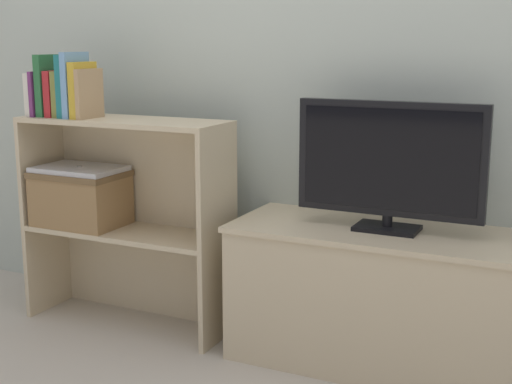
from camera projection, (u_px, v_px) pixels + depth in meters
The scene contains 17 objects.
ground_plane at pixel (239, 362), 2.62m from camera, with size 16.00×16.00×0.00m, color #BCB2A3.
wall_back at pixel (291, 30), 2.77m from camera, with size 10.00×0.05×2.40m.
tv_stand at pixel (384, 298), 2.55m from camera, with size 1.11×0.45×0.51m.
tv at pixel (389, 162), 2.44m from camera, with size 0.66×0.14×0.45m.
bookshelf_lower_tier at pixel (136, 259), 2.99m from camera, with size 0.87×0.29×0.40m.
bookshelf_upper_tier at pixel (133, 158), 2.90m from camera, with size 0.87×0.29×0.45m.
book_ivory at pixel (37, 94), 2.92m from camera, with size 0.03×0.13×0.17m.
book_plum at pixel (43, 94), 2.91m from camera, with size 0.02×0.15×0.18m.
book_forest at pixel (48, 86), 2.89m from camera, with size 0.03×0.13×0.25m.
book_crimson at pixel (56, 94), 2.88m from camera, with size 0.03×0.12×0.18m.
book_olive at pixel (63, 94), 2.87m from camera, with size 0.03×0.12×0.18m.
book_teal at pixel (69, 86), 2.85m from camera, with size 0.03×0.13×0.25m.
book_skyblue at pixel (76, 85), 2.83m from camera, with size 0.03×0.15×0.26m.
book_mustard at pixel (83, 90), 2.82m from camera, with size 0.04×0.14×0.22m.
book_tan at pixel (89, 94), 2.81m from camera, with size 0.02×0.15×0.19m.
storage_basket_left at pixel (81, 196), 2.96m from camera, with size 0.36×0.26×0.23m.
laptop at pixel (79, 169), 2.94m from camera, with size 0.35×0.24×0.02m.
Camera 1 is at (1.11, -2.16, 1.16)m, focal length 50.00 mm.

